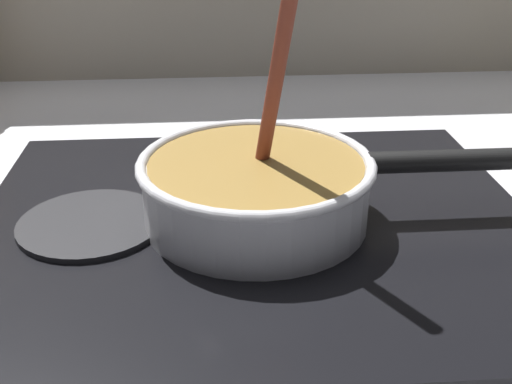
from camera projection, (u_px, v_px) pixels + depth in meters
The scene contains 4 objects.
hob_plate at pixel (256, 225), 0.64m from camera, with size 0.56×0.48×0.01m, color black.
burner_ring at pixel (256, 216), 0.64m from camera, with size 0.20×0.20×0.01m, color #592D0C.
spare_burner at pixel (91, 223), 0.62m from camera, with size 0.14×0.14×0.01m, color #262628.
cooking_pan at pixel (259, 186), 0.62m from camera, with size 0.40×0.23×0.30m.
Camera 1 is at (-0.04, -0.35, 0.32)m, focal length 44.52 mm.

